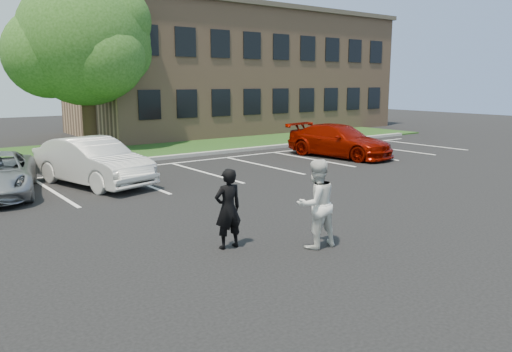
{
  "coord_description": "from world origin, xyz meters",
  "views": [
    {
      "loc": [
        -6.92,
        -8.22,
        3.44
      ],
      "look_at": [
        0.0,
        1.0,
        1.25
      ],
      "focal_mm": 35.0,
      "sensor_mm": 36.0,
      "label": 1
    }
  ],
  "objects_px": {
    "man_white_shirt": "(316,204)",
    "car_red_compact": "(339,141)",
    "tree": "(86,43)",
    "car_white_sedan": "(93,162)",
    "office_building": "(236,71)",
    "man_black_suit": "(228,209)"
  },
  "relations": [
    {
      "from": "car_red_compact",
      "to": "car_white_sedan",
      "type": "bearing_deg",
      "value": 168.29
    },
    {
      "from": "office_building",
      "to": "car_white_sedan",
      "type": "relative_size",
      "value": 4.65
    },
    {
      "from": "tree",
      "to": "car_white_sedan",
      "type": "xyz_separation_m",
      "value": [
        -3.27,
        -9.7,
        -4.55
      ]
    },
    {
      "from": "man_white_shirt",
      "to": "car_red_compact",
      "type": "bearing_deg",
      "value": -132.14
    },
    {
      "from": "office_building",
      "to": "car_white_sedan",
      "type": "distance_m",
      "value": 20.91
    },
    {
      "from": "man_white_shirt",
      "to": "car_red_compact",
      "type": "height_order",
      "value": "man_white_shirt"
    },
    {
      "from": "car_red_compact",
      "to": "man_white_shirt",
      "type": "bearing_deg",
      "value": -147.81
    },
    {
      "from": "office_building",
      "to": "man_white_shirt",
      "type": "xyz_separation_m",
      "value": [
        -13.88,
        -22.91,
        -3.22
      ]
    },
    {
      "from": "tree",
      "to": "office_building",
      "type": "bearing_deg",
      "value": 18.42
    },
    {
      "from": "man_white_shirt",
      "to": "tree",
      "type": "bearing_deg",
      "value": -89.05
    },
    {
      "from": "car_white_sedan",
      "to": "tree",
      "type": "bearing_deg",
      "value": 56.52
    },
    {
      "from": "tree",
      "to": "car_red_compact",
      "type": "relative_size",
      "value": 1.72
    },
    {
      "from": "office_building",
      "to": "car_red_compact",
      "type": "xyz_separation_m",
      "value": [
        -4.06,
        -14.19,
        -3.41
      ]
    },
    {
      "from": "office_building",
      "to": "man_black_suit",
      "type": "height_order",
      "value": "office_building"
    },
    {
      "from": "tree",
      "to": "car_white_sedan",
      "type": "height_order",
      "value": "tree"
    },
    {
      "from": "man_white_shirt",
      "to": "car_white_sedan",
      "type": "xyz_separation_m",
      "value": [
        -1.52,
        9.17,
        -0.14
      ]
    },
    {
      "from": "car_white_sedan",
      "to": "car_red_compact",
      "type": "xyz_separation_m",
      "value": [
        11.33,
        -0.45,
        -0.05
      ]
    },
    {
      "from": "man_black_suit",
      "to": "car_white_sedan",
      "type": "bearing_deg",
      "value": -86.92
    },
    {
      "from": "office_building",
      "to": "car_white_sedan",
      "type": "height_order",
      "value": "office_building"
    },
    {
      "from": "man_black_suit",
      "to": "car_red_compact",
      "type": "distance_m",
      "value": 13.66
    },
    {
      "from": "man_white_shirt",
      "to": "car_red_compact",
      "type": "xyz_separation_m",
      "value": [
        9.82,
        8.72,
        -0.19
      ]
    },
    {
      "from": "car_white_sedan",
      "to": "car_red_compact",
      "type": "relative_size",
      "value": 0.94
    }
  ]
}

